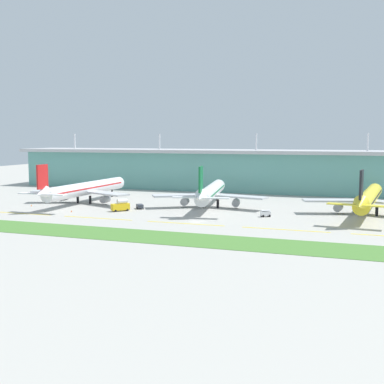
{
  "coord_description": "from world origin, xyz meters",
  "views": [
    {
      "loc": [
        52.89,
        -157.57,
        29.12
      ],
      "look_at": [
        -12.08,
        29.12,
        7.0
      ],
      "focal_mm": 45.33,
      "sensor_mm": 36.0,
      "label": 1
    }
  ],
  "objects": [
    {
      "name": "pushback_tug",
      "position": [
        -32.43,
        22.1,
        1.1
      ],
      "size": [
        4.5,
        4.98,
        1.85
      ],
      "color": "#333842",
      "rests_on": "ground"
    },
    {
      "name": "baggage_cart",
      "position": [
        20.36,
        18.89,
        1.26
      ],
      "size": [
        4.0,
        3.51,
        2.48
      ],
      "color": "silver",
      "rests_on": "ground"
    },
    {
      "name": "taxiway_stripe_mid_west",
      "position": [
        -37.0,
        -4.31,
        0.02
      ],
      "size": [
        28.0,
        0.7,
        0.04
      ],
      "primitive_type": "cube",
      "color": "yellow",
      "rests_on": "ground"
    },
    {
      "name": "airliner_middle",
      "position": [
        -6.12,
        35.97,
        6.45
      ],
      "size": [
        48.15,
        64.3,
        18.9
      ],
      "color": "silver",
      "rests_on": "ground"
    },
    {
      "name": "safety_cone_left_wingtip",
      "position": [
        -54.27,
        5.36,
        0.35
      ],
      "size": [
        0.56,
        0.56,
        0.7
      ],
      "primitive_type": "cone",
      "color": "orange",
      "rests_on": "ground"
    },
    {
      "name": "safety_cone_nose_front",
      "position": [
        -79.69,
        13.79,
        0.35
      ],
      "size": [
        0.56,
        0.56,
        0.7
      ],
      "primitive_type": "cone",
      "color": "orange",
      "rests_on": "ground"
    },
    {
      "name": "airliner_far",
      "position": [
        56.33,
        36.66,
        6.45
      ],
      "size": [
        48.57,
        68.6,
        18.9
      ],
      "color": "yellow",
      "rests_on": "ground"
    },
    {
      "name": "taxiway_stripe_west",
      "position": [
        -71.0,
        -4.31,
        0.02
      ],
      "size": [
        28.0,
        0.7,
        0.04
      ],
      "primitive_type": "cube",
      "color": "yellow",
      "rests_on": "ground"
    },
    {
      "name": "airliner_near",
      "position": [
        -63.11,
        30.43,
        6.46
      ],
      "size": [
        48.8,
        70.27,
        18.9
      ],
      "color": "white",
      "rests_on": "ground"
    },
    {
      "name": "fuel_truck",
      "position": [
        -36.93,
        13.89,
        2.26
      ],
      "size": [
        6.64,
        7.17,
        4.95
      ],
      "color": "gold",
      "rests_on": "ground"
    },
    {
      "name": "taxiway_stripe_mid_east",
      "position": [
        31.0,
        -4.31,
        0.02
      ],
      "size": [
        28.0,
        0.7,
        0.04
      ],
      "primitive_type": "cube",
      "color": "yellow",
      "rests_on": "ground"
    },
    {
      "name": "terminal_building",
      "position": [
        -0.0,
        104.32,
        11.48
      ],
      "size": [
        288.0,
        34.0,
        31.55
      ],
      "color": "#5B9E93",
      "rests_on": "ground"
    },
    {
      "name": "taxiway_stripe_centre",
      "position": [
        -3.0,
        -4.31,
        0.02
      ],
      "size": [
        28.0,
        0.7,
        0.04
      ],
      "primitive_type": "cube",
      "color": "yellow",
      "rests_on": "ground"
    },
    {
      "name": "grass_verge",
      "position": [
        0.0,
        -28.49,
        0.05
      ],
      "size": [
        300.0,
        18.0,
        0.1
      ],
      "primitive_type": "cube",
      "color": "#477A33",
      "rests_on": "ground"
    },
    {
      "name": "ground_plane",
      "position": [
        0.0,
        0.0,
        0.0
      ],
      "size": [
        600.0,
        600.0,
        0.0
      ],
      "primitive_type": "plane",
      "color": "#A8A59E"
    }
  ]
}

